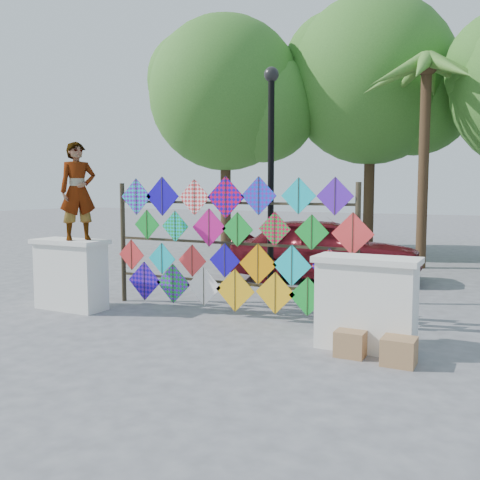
# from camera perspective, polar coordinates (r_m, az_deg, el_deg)

# --- Properties ---
(ground) EXTENTS (80.00, 80.00, 0.00)m
(ground) POSITION_cam_1_polar(r_m,az_deg,el_deg) (8.87, -3.87, -8.85)
(ground) COLOR gray
(ground) RESTS_ON ground
(parapet_left) EXTENTS (1.40, 0.65, 1.28)m
(parapet_left) POSITION_cam_1_polar(r_m,az_deg,el_deg) (10.22, -17.60, -3.46)
(parapet_left) COLOR white
(parapet_left) RESTS_ON ground
(parapet_right) EXTENTS (1.40, 0.65, 1.28)m
(parapet_right) POSITION_cam_1_polar(r_m,az_deg,el_deg) (7.53, 13.31, -6.51)
(parapet_right) COLOR white
(parapet_right) RESTS_ON ground
(kite_rack) EXTENTS (4.93, 0.24, 2.42)m
(kite_rack) POSITION_cam_1_polar(r_m,az_deg,el_deg) (9.25, -1.27, -0.60)
(kite_rack) COLOR #31291B
(kite_rack) RESTS_ON ground
(tree_west) EXTENTS (5.85, 5.20, 8.01)m
(tree_west) POSITION_cam_1_polar(r_m,az_deg,el_deg) (18.89, -1.25, 15.22)
(tree_west) COLOR #442D1D
(tree_west) RESTS_ON ground
(tree_mid) EXTENTS (6.30, 5.60, 8.61)m
(tree_mid) POSITION_cam_1_polar(r_m,az_deg,el_deg) (19.23, 14.18, 16.08)
(tree_mid) COLOR #442D1D
(tree_mid) RESTS_ON ground
(palm_tree) EXTENTS (3.62, 3.62, 5.83)m
(palm_tree) POSITION_cam_1_polar(r_m,az_deg,el_deg) (15.76, 19.24, 15.28)
(palm_tree) COLOR #442D1D
(palm_tree) RESTS_ON ground
(vendor_woman) EXTENTS (0.69, 0.76, 1.74)m
(vendor_woman) POSITION_cam_1_polar(r_m,az_deg,el_deg) (9.94, -16.91, 5.00)
(vendor_woman) COLOR #99999E
(vendor_woman) RESTS_ON parapet_left
(sedan) EXTENTS (4.81, 2.90, 1.53)m
(sedan) POSITION_cam_1_polar(r_m,az_deg,el_deg) (12.91, 8.94, -0.92)
(sedan) COLOR maroon
(sedan) RESTS_ON ground
(lamppost) EXTENTS (0.28, 0.28, 4.46)m
(lamppost) POSITION_cam_1_polar(r_m,az_deg,el_deg) (10.24, 3.32, 8.26)
(lamppost) COLOR black
(lamppost) RESTS_ON ground
(cardboard_box_near) EXTENTS (0.38, 0.34, 0.34)m
(cardboard_box_near) POSITION_cam_1_polar(r_m,az_deg,el_deg) (7.30, 11.72, -10.74)
(cardboard_box_near) COLOR tan
(cardboard_box_near) RESTS_ON ground
(cardboard_box_far) EXTENTS (0.41, 0.38, 0.34)m
(cardboard_box_far) POSITION_cam_1_polar(r_m,az_deg,el_deg) (7.10, 16.60, -11.31)
(cardboard_box_far) COLOR tan
(cardboard_box_far) RESTS_ON ground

